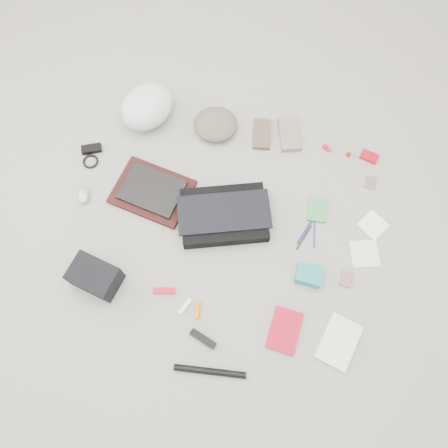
% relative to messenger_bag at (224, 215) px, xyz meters
% --- Properties ---
extents(ground_plane, '(4.00, 4.00, 0.00)m').
position_rel_messenger_bag_xyz_m(ground_plane, '(0.01, -0.05, -0.03)').
color(ground_plane, gray).
extents(messenger_bag, '(0.48, 0.41, 0.07)m').
position_rel_messenger_bag_xyz_m(messenger_bag, '(0.00, 0.00, 0.00)').
color(messenger_bag, black).
rests_on(messenger_bag, ground_plane).
extents(bag_flap, '(0.48, 0.33, 0.01)m').
position_rel_messenger_bag_xyz_m(bag_flap, '(0.00, -0.00, 0.04)').
color(bag_flap, black).
rests_on(bag_flap, messenger_bag).
extents(laptop_sleeve, '(0.41, 0.33, 0.03)m').
position_rel_messenger_bag_xyz_m(laptop_sleeve, '(-0.38, 0.05, -0.02)').
color(laptop_sleeve, black).
rests_on(laptop_sleeve, ground_plane).
extents(laptop, '(0.32, 0.26, 0.02)m').
position_rel_messenger_bag_xyz_m(laptop, '(-0.38, 0.05, 0.00)').
color(laptop, black).
rests_on(laptop, laptop_sleeve).
extents(bike_helmet, '(0.34, 0.37, 0.18)m').
position_rel_messenger_bag_xyz_m(bike_helmet, '(-0.53, 0.47, 0.06)').
color(bike_helmet, white).
rests_on(bike_helmet, ground_plane).
extents(beanie, '(0.26, 0.25, 0.08)m').
position_rel_messenger_bag_xyz_m(beanie, '(-0.16, 0.48, 0.01)').
color(beanie, brown).
rests_on(beanie, ground_plane).
extents(mitten_left, '(0.12, 0.19, 0.03)m').
position_rel_messenger_bag_xyz_m(mitten_left, '(0.08, 0.50, -0.02)').
color(mitten_left, brown).
rests_on(mitten_left, ground_plane).
extents(mitten_right, '(0.16, 0.22, 0.03)m').
position_rel_messenger_bag_xyz_m(mitten_right, '(0.22, 0.53, -0.02)').
color(mitten_right, gray).
rests_on(mitten_right, ground_plane).
extents(power_brick, '(0.11, 0.08, 0.03)m').
position_rel_messenger_bag_xyz_m(power_brick, '(-0.75, 0.21, -0.02)').
color(power_brick, black).
rests_on(power_brick, ground_plane).
extents(cable_coil, '(0.09, 0.09, 0.01)m').
position_rel_messenger_bag_xyz_m(cable_coil, '(-0.74, 0.14, -0.03)').
color(cable_coil, black).
rests_on(cable_coil, ground_plane).
extents(mouse, '(0.09, 0.11, 0.04)m').
position_rel_messenger_bag_xyz_m(mouse, '(-0.70, -0.05, -0.02)').
color(mouse, '#9A98A3').
rests_on(mouse, ground_plane).
extents(camera_bag, '(0.23, 0.18, 0.13)m').
position_rel_messenger_bag_xyz_m(camera_bag, '(-0.49, -0.44, 0.03)').
color(camera_bag, black).
rests_on(camera_bag, ground_plane).
extents(multitool, '(0.10, 0.05, 0.02)m').
position_rel_messenger_bag_xyz_m(multitool, '(-0.18, -0.42, -0.03)').
color(multitool, '#B30B1A').
rests_on(multitool, ground_plane).
extents(toiletry_tube_white, '(0.05, 0.08, 0.02)m').
position_rel_messenger_bag_xyz_m(toiletry_tube_white, '(-0.07, -0.46, -0.02)').
color(toiletry_tube_white, white).
rests_on(toiletry_tube_white, ground_plane).
extents(toiletry_tube_orange, '(0.04, 0.08, 0.02)m').
position_rel_messenger_bag_xyz_m(toiletry_tube_orange, '(-0.01, -0.46, -0.02)').
color(toiletry_tube_orange, orange).
rests_on(toiletry_tube_orange, ground_plane).
extents(u_lock, '(0.13, 0.07, 0.02)m').
position_rel_messenger_bag_xyz_m(u_lock, '(0.05, -0.58, -0.02)').
color(u_lock, black).
rests_on(u_lock, ground_plane).
extents(bike_pump, '(0.31, 0.07, 0.03)m').
position_rel_messenger_bag_xyz_m(bike_pump, '(0.11, -0.71, -0.02)').
color(bike_pump, black).
rests_on(bike_pump, ground_plane).
extents(book_red, '(0.14, 0.20, 0.02)m').
position_rel_messenger_bag_xyz_m(book_red, '(0.39, -0.46, -0.02)').
color(book_red, red).
rests_on(book_red, ground_plane).
extents(book_white, '(0.19, 0.24, 0.02)m').
position_rel_messenger_bag_xyz_m(book_white, '(0.63, -0.45, -0.02)').
color(book_white, silver).
rests_on(book_white, ground_plane).
extents(notepad, '(0.10, 0.13, 0.01)m').
position_rel_messenger_bag_xyz_m(notepad, '(0.43, 0.15, -0.03)').
color(notepad, '#36894C').
rests_on(notepad, ground_plane).
extents(pen_blue, '(0.06, 0.14, 0.01)m').
position_rel_messenger_bag_xyz_m(pen_blue, '(0.39, 0.02, -0.03)').
color(pen_blue, navy).
rests_on(pen_blue, ground_plane).
extents(pen_black, '(0.06, 0.14, 0.01)m').
position_rel_messenger_bag_xyz_m(pen_black, '(0.40, -0.01, -0.03)').
color(pen_black, black).
rests_on(pen_black, ground_plane).
extents(pen_navy, '(0.03, 0.13, 0.01)m').
position_rel_messenger_bag_xyz_m(pen_navy, '(0.44, 0.02, -0.03)').
color(pen_navy, navy).
rests_on(pen_navy, ground_plane).
extents(accordion_wallet, '(0.12, 0.10, 0.06)m').
position_rel_messenger_bag_xyz_m(accordion_wallet, '(0.45, -0.19, -0.01)').
color(accordion_wallet, teal).
rests_on(accordion_wallet, ground_plane).
extents(card_deck, '(0.06, 0.08, 0.01)m').
position_rel_messenger_bag_xyz_m(card_deck, '(0.62, -0.16, -0.03)').
color(card_deck, '#8A5C6F').
rests_on(card_deck, ground_plane).
extents(napkin_top, '(0.16, 0.16, 0.01)m').
position_rel_messenger_bag_xyz_m(napkin_top, '(0.71, 0.13, -0.03)').
color(napkin_top, white).
rests_on(napkin_top, ground_plane).
extents(napkin_bottom, '(0.16, 0.16, 0.01)m').
position_rel_messenger_bag_xyz_m(napkin_bottom, '(0.69, -0.02, -0.03)').
color(napkin_bottom, silver).
rests_on(napkin_bottom, ground_plane).
extents(lollipop_a, '(0.03, 0.03, 0.03)m').
position_rel_messenger_bag_xyz_m(lollipop_a, '(0.42, 0.51, -0.02)').
color(lollipop_a, red).
rests_on(lollipop_a, ground_plane).
extents(lollipop_b, '(0.03, 0.03, 0.02)m').
position_rel_messenger_bag_xyz_m(lollipop_b, '(0.44, 0.49, -0.02)').
color(lollipop_b, '#A72917').
rests_on(lollipop_b, ground_plane).
extents(lollipop_c, '(0.03, 0.03, 0.03)m').
position_rel_messenger_bag_xyz_m(lollipop_c, '(0.54, 0.49, -0.02)').
color(lollipop_c, '#AE1405').
rests_on(lollipop_c, ground_plane).
extents(altoids_tin, '(0.10, 0.07, 0.02)m').
position_rel_messenger_bag_xyz_m(altoids_tin, '(0.65, 0.50, -0.02)').
color(altoids_tin, '#B10E19').
rests_on(altoids_tin, ground_plane).
extents(stamp_sheet, '(0.06, 0.07, 0.00)m').
position_rel_messenger_bag_xyz_m(stamp_sheet, '(0.67, 0.36, -0.03)').
color(stamp_sheet, slate).
rests_on(stamp_sheet, ground_plane).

